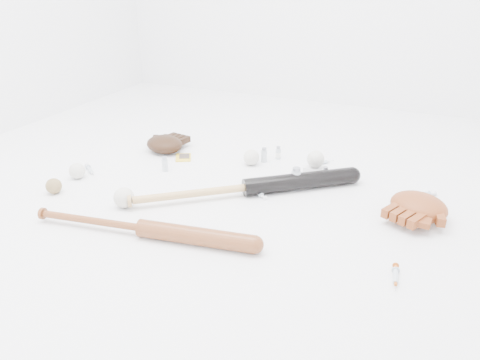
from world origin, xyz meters
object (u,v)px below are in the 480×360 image
at_px(bat_wood, 142,228).
at_px(bat_dark, 246,187).
at_px(glove_dark, 164,144).
at_px(pedestal, 315,171).

bearing_deg(bat_wood, bat_dark, 55.66).
relative_size(bat_dark, bat_wood, 1.17).
xyz_separation_m(bat_wood, glove_dark, (-0.36, 0.72, 0.01)).
distance_m(bat_dark, pedestal, 0.36).
bearing_deg(glove_dark, bat_wood, -53.09).
height_order(bat_wood, pedestal, bat_wood).
height_order(glove_dark, pedestal, glove_dark).
bearing_deg(glove_dark, bat_dark, -16.41).
distance_m(glove_dark, pedestal, 0.77).
relative_size(bat_wood, glove_dark, 3.72).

